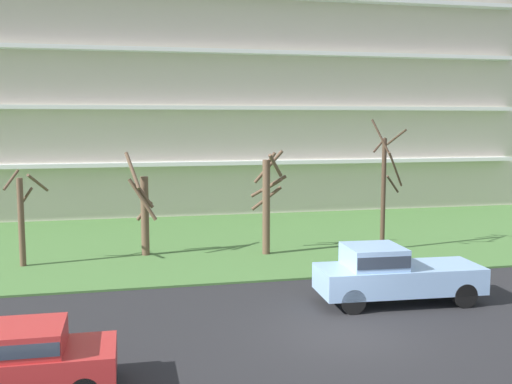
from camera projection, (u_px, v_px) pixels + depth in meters
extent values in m
plane|color=#232326|center=(345.00, 335.00, 17.34)|extent=(160.00, 160.00, 0.00)
cube|color=#477238|center=(244.00, 240.00, 30.88)|extent=(80.00, 16.00, 0.08)
cube|color=beige|center=(204.00, 60.00, 42.73)|extent=(42.10, 10.93, 20.31)
cube|color=silver|center=(219.00, 163.00, 37.80)|extent=(40.41, 0.90, 0.24)
cube|color=silver|center=(218.00, 108.00, 37.40)|extent=(40.41, 0.90, 0.24)
cube|color=silver|center=(218.00, 51.00, 37.00)|extent=(40.41, 0.90, 0.24)
cylinder|color=brown|center=(21.00, 223.00, 24.97)|extent=(0.25, 0.25, 3.71)
cylinder|color=brown|center=(26.00, 197.00, 25.15)|extent=(0.68, 0.49, 0.86)
cylinder|color=brown|center=(11.00, 180.00, 24.91)|extent=(0.60, 0.83, 0.80)
cylinder|color=brown|center=(38.00, 183.00, 24.68)|extent=(0.66, 1.56, 0.88)
cylinder|color=brown|center=(145.00, 217.00, 27.02)|extent=(0.35, 0.35, 3.57)
cylinder|color=brown|center=(142.00, 200.00, 26.37)|extent=(1.25, 0.41, 1.86)
cylinder|color=brown|center=(132.00, 170.00, 26.43)|extent=(0.68, 1.18, 1.56)
cylinder|color=brown|center=(145.00, 211.00, 27.30)|extent=(0.76, 0.17, 0.89)
cylinder|color=brown|center=(144.00, 195.00, 26.55)|extent=(0.86, 0.25, 1.18)
cylinder|color=brown|center=(266.00, 208.00, 27.22)|extent=(0.34, 0.34, 4.29)
cylinder|color=brown|center=(275.00, 165.00, 26.74)|extent=(0.85, 0.83, 1.06)
cylinder|color=brown|center=(272.00, 185.00, 27.52)|extent=(0.87, 0.84, 0.71)
cylinder|color=brown|center=(269.00, 186.00, 27.88)|extent=(1.59, 0.75, 1.07)
cylinder|color=brown|center=(267.00, 198.00, 27.82)|extent=(1.39, 0.51, 1.14)
cylinder|color=brown|center=(269.00, 161.00, 27.21)|extent=(0.59, 0.57, 0.83)
cylinder|color=brown|center=(268.00, 167.00, 27.61)|extent=(1.31, 0.67, 1.54)
cylinder|color=#423023|center=(383.00, 195.00, 28.01)|extent=(0.21, 0.21, 5.21)
cylinder|color=#423023|center=(395.00, 169.00, 27.48)|extent=(1.06, 0.80, 1.61)
cylinder|color=#423023|center=(382.00, 139.00, 27.29)|extent=(0.85, 0.73, 1.80)
cylinder|color=#423023|center=(393.00, 184.00, 27.63)|extent=(0.88, 0.63, 0.86)
cylinder|color=#423023|center=(396.00, 137.00, 27.99)|extent=(0.40, 1.35, 0.78)
cylinder|color=#423023|center=(380.00, 145.00, 28.03)|extent=(0.72, 0.30, 0.70)
cube|color=#B22828|center=(14.00, 366.00, 13.44)|extent=(4.43, 1.87, 0.70)
cube|color=#B22828|center=(12.00, 339.00, 13.37)|extent=(2.23, 1.69, 0.55)
cube|color=#2D3847|center=(12.00, 339.00, 13.37)|extent=(2.18, 1.73, 0.30)
cylinder|color=black|center=(89.00, 362.00, 14.56)|extent=(0.64, 0.23, 0.64)
cube|color=#8CB2E0|center=(399.00, 278.00, 20.29)|extent=(5.49, 2.26, 0.85)
cube|color=#8CB2E0|center=(374.00, 256.00, 20.04)|extent=(1.89, 1.93, 0.70)
cube|color=#2D3847|center=(374.00, 256.00, 20.04)|extent=(1.85, 1.96, 0.38)
cylinder|color=black|center=(353.00, 302.00, 19.14)|extent=(0.81, 0.26, 0.80)
cylinder|color=black|center=(336.00, 286.00, 20.88)|extent=(0.81, 0.26, 0.80)
cylinder|color=black|center=(465.00, 296.00, 19.80)|extent=(0.81, 0.26, 0.80)
cylinder|color=black|center=(439.00, 281.00, 21.54)|extent=(0.81, 0.26, 0.80)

